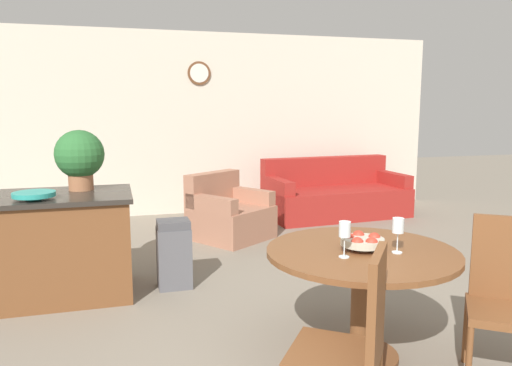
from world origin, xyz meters
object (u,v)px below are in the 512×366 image
kitchen_island (63,245)px  couch (334,196)px  potted_plant (80,156)px  dining_chair_near_left (351,340)px  teal_bowl (34,195)px  wine_glass_right (398,227)px  wine_glass_left (345,231)px  trash_bin (174,254)px  fruit_bowl (362,241)px  dining_table (361,275)px  armchair (229,216)px  dining_chair_near_right (505,294)px

kitchen_island → couch: kitchen_island is taller
potted_plant → dining_chair_near_left: bearing=-62.8°
teal_bowl → couch: 4.55m
wine_glass_right → wine_glass_left: bearing=179.1°
dining_chair_near_left → trash_bin: 2.43m
kitchen_island → potted_plant: (0.16, 0.18, 0.74)m
dining_chair_near_left → wine_glass_right: bearing=-8.8°
fruit_bowl → kitchen_island: bearing=138.6°
dining_table → kitchen_island: bearing=138.6°
wine_glass_left → couch: size_ratio=0.10×
potted_plant → trash_bin: bearing=-16.8°
dining_chair_near_left → potted_plant: bearing=63.6°
teal_bowl → dining_chair_near_left: bearing=-52.9°
kitchen_island → couch: size_ratio=0.55×
wine_glass_left → armchair: wine_glass_left is taller
kitchen_island → trash_bin: (0.93, -0.06, -0.14)m
wine_glass_right → trash_bin: (-1.16, 1.75, -0.58)m
dining_chair_near_left → armchair: (0.29, 3.87, -0.25)m
wine_glass_left → wine_glass_right: (0.35, -0.01, 0.00)m
fruit_bowl → wine_glass_right: wine_glass_right is taller
wine_glass_right → kitchen_island: bearing=139.2°
fruit_bowl → trash_bin: size_ratio=0.44×
potted_plant → couch: bearing=31.7°
dining_chair_near_right → kitchen_island: (-2.63, 2.12, -0.08)m
kitchen_island → trash_bin: 0.94m
wine_glass_right → kitchen_island: (-2.09, 1.81, -0.44)m
armchair → trash_bin: bearing=-153.7°
dining_chair_near_left → dining_chair_near_right: same height
teal_bowl → dining_table: bearing=-35.3°
dining_chair_near_left → dining_chair_near_right: 1.18m
dining_chair_near_left → fruit_bowl: bearing=5.6°
dining_table → fruit_bowl: fruit_bowl is taller
wine_glass_right → potted_plant: 2.78m
kitchen_island → trash_bin: bearing=-3.4°
armchair → couch: bearing=-9.7°
dining_chair_near_right → trash_bin: 2.68m
dining_chair_near_left → potted_plant: size_ratio=1.84×
fruit_bowl → armchair: 3.19m
wine_glass_right → teal_bowl: 2.77m
kitchen_island → dining_table: bearing=-41.4°
dining_chair_near_left → fruit_bowl: size_ratio=3.57×
dining_table → fruit_bowl: bearing=159.0°
teal_bowl → potted_plant: size_ratio=0.62×
wine_glass_right → couch: size_ratio=0.10×
couch → armchair: couch is taller
dining_chair_near_left → fruit_bowl: (0.43, 0.72, 0.26)m
fruit_bowl → wine_glass_left: size_ratio=1.24×
wine_glass_right → kitchen_island: 2.80m
wine_glass_right → trash_bin: size_ratio=0.35×
teal_bowl → armchair: teal_bowl is taller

